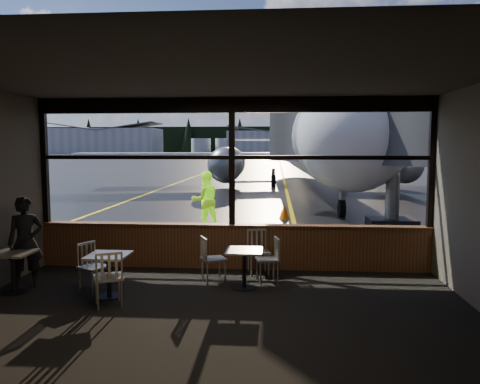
# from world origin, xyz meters

# --- Properties ---
(ground_plane) EXTENTS (520.00, 520.00, 0.00)m
(ground_plane) POSITION_xyz_m (0.00, 120.00, 0.00)
(ground_plane) COLOR black
(ground_plane) RESTS_ON ground
(carpet_floor) EXTENTS (8.00, 6.00, 0.01)m
(carpet_floor) POSITION_xyz_m (0.00, -3.00, 0.01)
(carpet_floor) COLOR black
(carpet_floor) RESTS_ON ground
(ceiling) EXTENTS (8.00, 6.00, 0.04)m
(ceiling) POSITION_xyz_m (0.00, -3.00, 3.50)
(ceiling) COLOR #38332D
(ceiling) RESTS_ON ground
(wall_back) EXTENTS (8.00, 0.04, 3.50)m
(wall_back) POSITION_xyz_m (0.00, -6.00, 1.75)
(wall_back) COLOR #534D42
(wall_back) RESTS_ON ground
(window_sill) EXTENTS (8.00, 0.28, 0.90)m
(window_sill) POSITION_xyz_m (0.00, 0.00, 0.45)
(window_sill) COLOR #56301A
(window_sill) RESTS_ON ground
(window_header) EXTENTS (8.00, 0.18, 0.30)m
(window_header) POSITION_xyz_m (0.00, 0.00, 3.35)
(window_header) COLOR black
(window_header) RESTS_ON ground
(mullion_left) EXTENTS (0.12, 0.12, 2.60)m
(mullion_left) POSITION_xyz_m (-3.95, 0.00, 2.20)
(mullion_left) COLOR black
(mullion_left) RESTS_ON ground
(mullion_centre) EXTENTS (0.12, 0.12, 2.60)m
(mullion_centre) POSITION_xyz_m (0.00, 0.00, 2.20)
(mullion_centre) COLOR black
(mullion_centre) RESTS_ON ground
(mullion_right) EXTENTS (0.12, 0.12, 2.60)m
(mullion_right) POSITION_xyz_m (3.95, 0.00, 2.20)
(mullion_right) COLOR black
(mullion_right) RESTS_ON ground
(window_transom) EXTENTS (8.00, 0.10, 0.08)m
(window_transom) POSITION_xyz_m (0.00, 0.00, 2.30)
(window_transom) COLOR black
(window_transom) RESTS_ON ground
(airliner) EXTENTS (29.88, 35.51, 10.62)m
(airliner) POSITION_xyz_m (2.98, 19.22, 5.31)
(airliner) COLOR silver
(airliner) RESTS_ON ground_plane
(jet_bridge) EXTENTS (8.66, 10.59, 4.62)m
(jet_bridge) POSITION_xyz_m (3.60, 5.50, 2.31)
(jet_bridge) COLOR #29292B
(jet_bridge) RESTS_ON ground_plane
(cafe_table_near) EXTENTS (0.64, 0.64, 0.70)m
(cafe_table_near) POSITION_xyz_m (0.34, -1.37, 0.35)
(cafe_table_near) COLOR gray
(cafe_table_near) RESTS_ON carpet_floor
(cafe_table_mid) EXTENTS (0.67, 0.67, 0.73)m
(cafe_table_mid) POSITION_xyz_m (-1.88, -2.01, 0.37)
(cafe_table_mid) COLOR #A9A49B
(cafe_table_mid) RESTS_ON carpet_floor
(cafe_table_left) EXTENTS (0.65, 0.65, 0.72)m
(cafe_table_left) POSITION_xyz_m (-3.60, -1.92, 0.36)
(cafe_table_left) COLOR #A6A198
(cafe_table_left) RESTS_ON carpet_floor
(chair_near_e) EXTENTS (0.56, 0.56, 0.84)m
(chair_near_e) POSITION_xyz_m (0.74, -0.93, 0.42)
(chair_near_e) COLOR #ADA99C
(chair_near_e) RESTS_ON carpet_floor
(chair_near_w) EXTENTS (0.63, 0.63, 0.88)m
(chair_near_w) POSITION_xyz_m (-0.25, -1.04, 0.44)
(chair_near_w) COLOR #BCB6AA
(chair_near_w) RESTS_ON carpet_floor
(chair_near_n) EXTENTS (0.58, 0.58, 0.89)m
(chair_near_n) POSITION_xyz_m (0.56, -0.40, 0.44)
(chair_near_n) COLOR #BAB5A8
(chair_near_n) RESTS_ON carpet_floor
(chair_mid_s) EXTENTS (0.67, 0.67, 0.92)m
(chair_mid_s) POSITION_xyz_m (-1.72, -2.46, 0.46)
(chair_mid_s) COLOR beige
(chair_mid_s) RESTS_ON carpet_floor
(chair_mid_w) EXTENTS (0.65, 0.65, 0.87)m
(chair_mid_w) POSITION_xyz_m (-2.23, -1.77, 0.43)
(chair_mid_w) COLOR #B0AB9F
(chair_mid_w) RESTS_ON carpet_floor
(passenger) EXTENTS (0.71, 0.63, 1.65)m
(passenger) POSITION_xyz_m (-3.54, -1.59, 0.82)
(passenger) COLOR black
(passenger) RESTS_ON carpet_floor
(ground_crew) EXTENTS (1.06, 0.97, 1.77)m
(ground_crew) POSITION_xyz_m (-1.26, 4.60, 0.88)
(ground_crew) COLOR #BFF219
(ground_crew) RESTS_ON ground_plane
(cone_nose) EXTENTS (0.38, 0.38, 0.52)m
(cone_nose) POSITION_xyz_m (1.19, 6.83, 0.26)
(cone_nose) COLOR #EF4707
(cone_nose) RESTS_ON ground_plane
(hangar_left) EXTENTS (45.00, 18.00, 11.00)m
(hangar_left) POSITION_xyz_m (-70.00, 180.00, 5.50)
(hangar_left) COLOR silver
(hangar_left) RESTS_ON ground_plane
(hangar_mid) EXTENTS (38.00, 15.00, 10.00)m
(hangar_mid) POSITION_xyz_m (0.00, 185.00, 5.00)
(hangar_mid) COLOR silver
(hangar_mid) RESTS_ON ground_plane
(hangar_right) EXTENTS (50.00, 20.00, 12.00)m
(hangar_right) POSITION_xyz_m (60.00, 178.00, 6.00)
(hangar_right) COLOR silver
(hangar_right) RESTS_ON ground_plane
(fuel_tank_a) EXTENTS (8.00, 8.00, 6.00)m
(fuel_tank_a) POSITION_xyz_m (-30.00, 182.00, 3.00)
(fuel_tank_a) COLOR silver
(fuel_tank_a) RESTS_ON ground_plane
(fuel_tank_b) EXTENTS (8.00, 8.00, 6.00)m
(fuel_tank_b) POSITION_xyz_m (-20.00, 182.00, 3.00)
(fuel_tank_b) COLOR silver
(fuel_tank_b) RESTS_ON ground_plane
(fuel_tank_c) EXTENTS (8.00, 8.00, 6.00)m
(fuel_tank_c) POSITION_xyz_m (-10.00, 182.00, 3.00)
(fuel_tank_c) COLOR silver
(fuel_tank_c) RESTS_ON ground_plane
(treeline) EXTENTS (360.00, 3.00, 12.00)m
(treeline) POSITION_xyz_m (0.00, 210.00, 6.00)
(treeline) COLOR black
(treeline) RESTS_ON ground_plane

